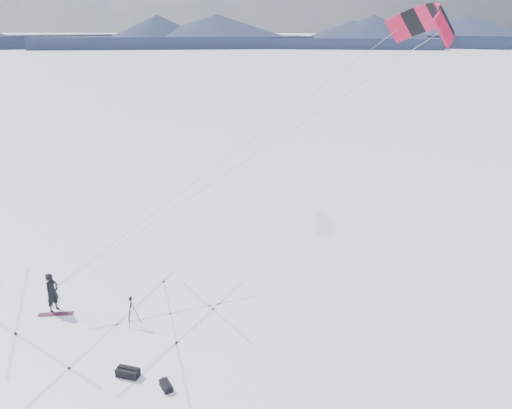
# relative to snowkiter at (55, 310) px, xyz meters

# --- Properties ---
(ground) EXTENTS (1800.00, 1800.00, 0.00)m
(ground) POSITION_rel_snowkiter_xyz_m (2.16, -2.40, 0.00)
(ground) COLOR white
(horizon_hills) EXTENTS (704.84, 706.81, 10.60)m
(horizon_hills) POSITION_rel_snowkiter_xyz_m (2.16, -2.40, 4.70)
(horizon_hills) COLOR #1C253D
(horizon_hills) RESTS_ON ground
(snow_tracks) EXTENTS (17.62, 14.39, 0.01)m
(snow_tracks) POSITION_rel_snowkiter_xyz_m (1.60, -3.12, 0.00)
(snow_tracks) COLOR #A5B4D3
(snow_tracks) RESTS_ON ground
(snowkiter) EXTENTS (0.62, 0.80, 1.94)m
(snowkiter) POSITION_rel_snowkiter_xyz_m (0.00, 0.00, 0.00)
(snowkiter) COLOR black
(snowkiter) RESTS_ON ground
(snowboard) EXTENTS (1.62, 0.63, 0.04)m
(snowboard) POSITION_rel_snowkiter_xyz_m (0.21, -0.33, 0.02)
(snowboard) COLOR maroon
(snowboard) RESTS_ON ground
(tripod) EXTENTS (0.67, 0.63, 1.38)m
(tripod) POSITION_rel_snowkiter_xyz_m (4.07, -0.66, 0.89)
(tripod) COLOR black
(tripod) RESTS_ON ground
(gear_bag_a) EXTENTS (0.94, 0.55, 0.40)m
(gear_bag_a) POSITION_rel_snowkiter_xyz_m (5.14, -4.15, 0.18)
(gear_bag_a) COLOR black
(gear_bag_a) RESTS_ON ground
(gear_bag_b) EXTENTS (0.65, 0.72, 0.30)m
(gear_bag_b) POSITION_rel_snowkiter_xyz_m (6.80, -4.66, 0.13)
(gear_bag_b) COLOR black
(gear_bag_b) RESTS_ON ground
(power_kite) EXTENTS (17.60, 6.21, 12.57)m
(power_kite) POSITION_rel_snowkiter_xyz_m (16.31, 3.54, 12.76)
(power_kite) COLOR red
(power_kite) RESTS_ON ground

